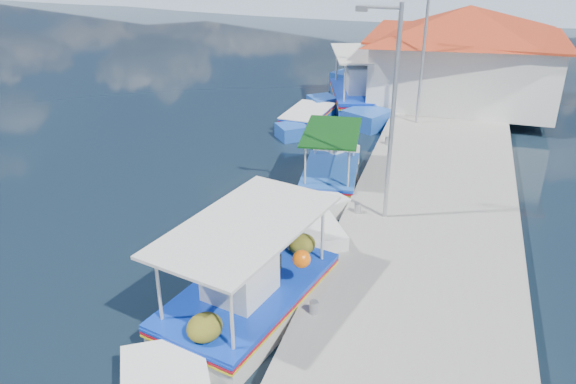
% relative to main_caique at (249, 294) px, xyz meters
% --- Properties ---
extents(ground, '(160.00, 160.00, 0.00)m').
position_rel_main_caique_xyz_m(ground, '(-2.20, 2.77, -0.52)').
color(ground, black).
rests_on(ground, ground).
extents(quay, '(5.00, 44.00, 0.50)m').
position_rel_main_caique_xyz_m(quay, '(3.70, 8.77, -0.27)').
color(quay, gray).
rests_on(quay, ground).
extents(bollards, '(0.20, 17.20, 0.30)m').
position_rel_main_caique_xyz_m(bollards, '(1.60, 8.02, 0.13)').
color(bollards, '#A5A8AD').
rests_on(bollards, quay).
extents(main_caique, '(3.53, 7.93, 2.68)m').
position_rel_main_caique_xyz_m(main_caique, '(0.00, 0.00, 0.00)').
color(main_caique, silver).
rests_on(main_caique, ground).
extents(caique_green_canopy, '(2.28, 5.92, 2.23)m').
position_rel_main_caique_xyz_m(caique_green_canopy, '(0.16, 7.49, -0.18)').
color(caique_green_canopy, silver).
rests_on(caique_green_canopy, ground).
extents(caique_blue_hull, '(1.91, 5.54, 0.99)m').
position_rel_main_caique_xyz_m(caique_blue_hull, '(-2.38, 13.64, -0.25)').
color(caique_blue_hull, '#1D4EAF').
rests_on(caique_blue_hull, ground).
extents(caique_far, '(4.17, 8.04, 2.96)m').
position_rel_main_caique_xyz_m(caique_far, '(-0.65, 16.93, 0.03)').
color(caique_far, '#1D4EAF').
rests_on(caique_far, ground).
extents(harbor_building, '(10.49, 10.49, 4.40)m').
position_rel_main_caique_xyz_m(harbor_building, '(4.00, 17.77, 2.26)').
color(harbor_building, silver).
rests_on(harbor_building, quay).
extents(lamp_post_near, '(1.21, 0.14, 6.00)m').
position_rel_main_caique_xyz_m(lamp_post_near, '(2.31, 4.77, 3.34)').
color(lamp_post_near, '#A5A8AD').
rests_on(lamp_post_near, quay).
extents(lamp_post_far, '(1.21, 0.14, 6.00)m').
position_rel_main_caique_xyz_m(lamp_post_far, '(2.31, 13.77, 3.34)').
color(lamp_post_far, '#A5A8AD').
rests_on(lamp_post_far, quay).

